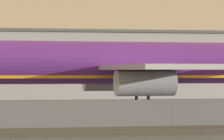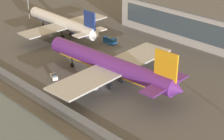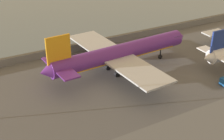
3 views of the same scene
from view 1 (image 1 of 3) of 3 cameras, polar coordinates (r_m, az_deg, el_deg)
The scene contains 6 objects.
ground_plane at distance 73.86m, azimuth 2.07°, elevation -4.06°, with size 500.00×500.00×0.00m, color #565659.
shoreline_seawall at distance 54.01m, azimuth 6.57°, elevation -5.24°, with size 320.00×3.00×0.50m.
perimeter_fence at distance 58.25m, azimuth 5.32°, elevation -3.85°, with size 280.00×0.10×2.57m.
cargo_jet_purple at distance 77.36m, azimuth 0.91°, elevation 0.49°, with size 51.10×43.64×15.43m.
baggage_tug at distance 65.84m, azimuth -9.07°, elevation -3.83°, with size 3.56×2.61×1.80m.
terminal_building at distance 129.79m, azimuth 1.16°, elevation 0.45°, with size 90.31×22.24×12.71m.
Camera 1 is at (-15.18, -72.11, 5.07)m, focal length 105.00 mm.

